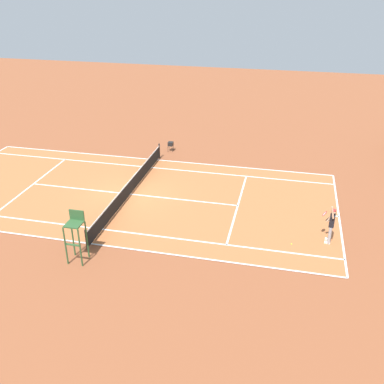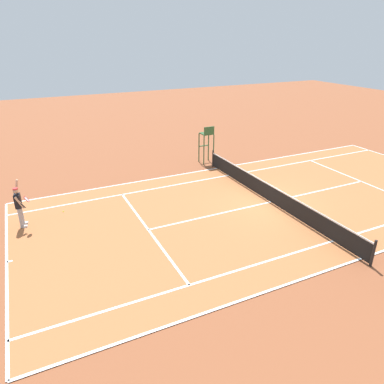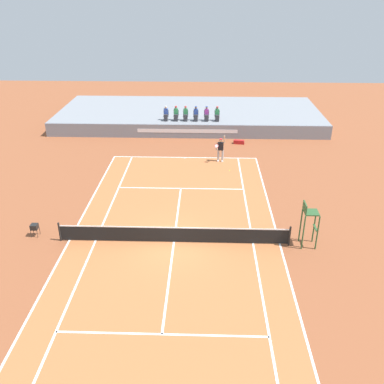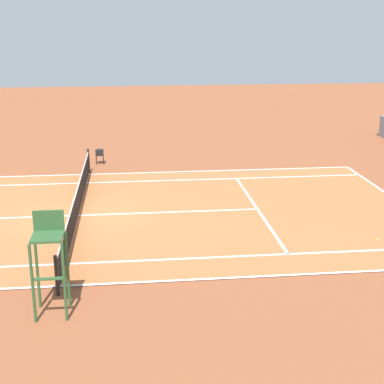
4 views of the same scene
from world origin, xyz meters
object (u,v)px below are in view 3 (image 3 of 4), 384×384
Objects in this scene: spectator_seated_2 at (186,114)px; equipment_bag at (239,142)px; spectator_seated_0 at (166,114)px; spectator_seated_4 at (207,114)px; tennis_ball at (230,170)px; spectator_seated_3 at (196,114)px; spectator_seated_5 at (217,114)px; spectator_seated_1 at (176,114)px; umpire_chair at (309,219)px; ball_hopper at (34,227)px; tennis_player at (220,149)px.

spectator_seated_2 is 1.35× the size of equipment_bag.
spectator_seated_0 is 3.59m from spectator_seated_4.
equipment_bag is at bearing 79.66° from tennis_ball.
spectator_seated_3 is 1.87m from spectator_seated_5.
equipment_bag is at bearing -24.87° from spectator_seated_1.
spectator_seated_4 is 8.62m from tennis_ball.
umpire_chair is at bearing -73.78° from spectator_seated_4.
umpire_chair is 14.26m from ball_hopper.
spectator_seated_3 is 1.35× the size of equipment_bag.
spectator_seated_3 is 6.86m from tennis_player.
spectator_seated_3 is 18.74m from umpire_chair.
ball_hopper is (-5.48, -17.30, -1.25)m from spectator_seated_0.
umpire_chair is at bearing -1.69° from ball_hopper.
spectator_seated_3 reaches higher than equipment_bag.
spectator_seated_1 is 1.00× the size of spectator_seated_3.
spectator_seated_1 reaches higher than equipment_bag.
spectator_seated_3 reaches higher than tennis_player.
umpire_chair is at bearing -69.98° from tennis_player.
equipment_bag is (1.82, -2.53, -1.66)m from spectator_seated_5.
spectator_seated_4 is 18.45m from umpire_chair.
spectator_seated_0 is at bearing 180.00° from spectator_seated_2.
spectator_seated_5 reaches higher than tennis_ball.
spectator_seated_4 reaches higher than ball_hopper.
spectator_seated_5 is (4.52, 0.00, 0.00)m from spectator_seated_0.
spectator_seated_5 is at bearing 91.22° from tennis_player.
tennis_player reaches higher than equipment_bag.
equipment_bag is (6.34, -2.53, -1.66)m from spectator_seated_0.
ball_hopper is at bearing -115.17° from spectator_seated_3.
ball_hopper reaches higher than equipment_bag.
tennis_player is at bearing -59.94° from spectator_seated_1.
spectator_seated_3 reaches higher than tennis_ball.
spectator_seated_5 is (3.63, 0.00, 0.00)m from spectator_seated_1.
spectator_seated_2 is at bearing 180.00° from spectator_seated_3.
spectator_seated_0 is 8.04m from tennis_player.
spectator_seated_2 is at bearing 114.14° from tennis_player.
equipment_bag is (5.45, -2.53, -1.66)m from spectator_seated_1.
spectator_seated_2 and spectator_seated_4 have the same top height.
spectator_seated_1 is 1.35× the size of equipment_bag.
tennis_ball is at bearing -66.71° from spectator_seated_2.
spectator_seated_1 is 1.00× the size of spectator_seated_5.
tennis_player is at bearing -80.67° from spectator_seated_4.
tennis_player is (3.76, -6.51, -0.83)m from spectator_seated_1.
tennis_player is (1.07, -6.51, -0.83)m from spectator_seated_4.
spectator_seated_1 is 19.38m from umpire_chair.
spectator_seated_3 is 8.86m from tennis_ball.
ball_hopper is at bearing -120.03° from spectator_seated_5.
equipment_bag is at bearing 67.05° from tennis_player.
spectator_seated_3 and spectator_seated_5 have the same top height.
equipment_bag is at bearing 98.98° from umpire_chair.
spectator_seated_3 is 1.00× the size of spectator_seated_5.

